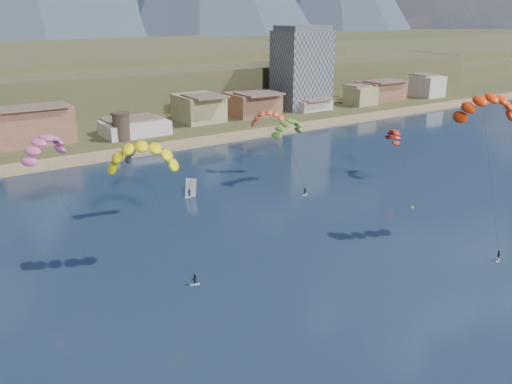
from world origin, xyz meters
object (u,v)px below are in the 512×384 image
Objects in this scene: kitesurfer_orange at (487,103)px; windsurfer at (190,191)px; apartment_tower at (302,68)px; buoy at (412,207)px; kitesurfer_yellow at (142,152)px; kitesurfer_green at (288,125)px; watchtower at (121,126)px.

kitesurfer_orange reaches higher than windsurfer.
buoy is at bearing -115.41° from apartment_tower.
kitesurfer_yellow is at bearing -138.25° from apartment_tower.
watchtower is at bearing 110.60° from kitesurfer_green.
kitesurfer_orange is 6.65× the size of windsurfer.
watchtower is 106.71m from kitesurfer_orange.
apartment_tower is 139.46m from kitesurfer_yellow.
watchtower is at bearing 86.22° from windsurfer.
kitesurfer_orange reaches higher than kitesurfer_yellow.
apartment_tower is 1.41× the size of kitesurfer_yellow.
watchtower is 0.38× the size of kitesurfer_yellow.
watchtower is (-80.00, -14.00, -11.45)m from apartment_tower.
kitesurfer_yellow is 37.83m from windsurfer.
apartment_tower is 3.72× the size of watchtower.
kitesurfer_green is at bearing -130.02° from apartment_tower.
apartment_tower is at bearing 64.59° from buoy.
apartment_tower is at bearing 66.73° from kitesurfer_orange.
buoy is at bearing -67.74° from kitesurfer_green.
kitesurfer_orange is 46.61m from kitesurfer_green.
kitesurfer_green is at bearing 112.26° from buoy.
kitesurfer_green is 28.80× the size of buoy.
kitesurfer_yellow reaches higher than windsurfer.
kitesurfer_green is at bearing -69.40° from watchtower.
kitesurfer_orange is 1.59× the size of kitesurfer_green.
kitesurfer_green is 4.18× the size of windsurfer.
buoy is at bearing 81.93° from kitesurfer_orange.
kitesurfer_green is (45.13, 22.71, -5.08)m from kitesurfer_yellow.
apartment_tower is 91.67m from kitesurfer_green.
kitesurfer_orange is at bearing -77.73° from kitesurfer_green.
windsurfer is (-24.58, 3.50, -12.86)m from kitesurfer_green.
kitesurfer_yellow is 0.81× the size of kitesurfer_orange.
watchtower is 53.00m from windsurfer.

